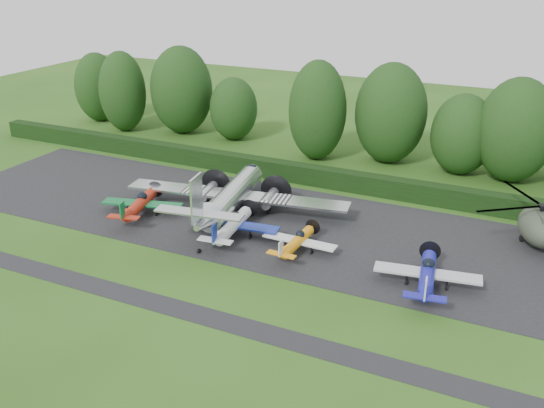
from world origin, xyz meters
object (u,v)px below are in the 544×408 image
at_px(transport_plane, 231,196).
at_px(light_plane_blue, 427,274).
at_px(light_plane_red, 140,204).
at_px(light_plane_orange, 297,241).
at_px(helicopter, 539,225).
at_px(light_plane_white, 233,225).

height_order(transport_plane, light_plane_blue, transport_plane).
distance_m(light_plane_red, light_plane_orange, 16.40).
bearing_deg(transport_plane, helicopter, 20.36).
xyz_separation_m(light_plane_red, light_plane_blue, (27.40, -1.93, 0.02)).
relative_size(light_plane_red, light_plane_orange, 1.21).
relative_size(light_plane_white, helicopter, 0.60).
distance_m(light_plane_red, light_plane_white, 10.25).
xyz_separation_m(light_plane_white, helicopter, (24.10, 9.56, 0.79)).
xyz_separation_m(light_plane_white, light_plane_orange, (6.15, -0.13, -0.24)).
distance_m(light_plane_red, helicopter, 35.54).
height_order(transport_plane, light_plane_white, transport_plane).
relative_size(light_plane_orange, helicopter, 0.49).
bearing_deg(light_plane_blue, transport_plane, 172.90).
relative_size(transport_plane, light_plane_red, 2.69).
distance_m(transport_plane, light_plane_red, 8.60).
bearing_deg(light_plane_red, light_plane_white, 11.59).
bearing_deg(light_plane_red, light_plane_blue, 10.13).
height_order(light_plane_red, light_plane_orange, light_plane_red).
distance_m(light_plane_blue, helicopter, 13.05).
relative_size(light_plane_blue, helicopter, 0.59).
distance_m(transport_plane, light_plane_white, 4.93).
bearing_deg(light_plane_white, transport_plane, 127.39).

